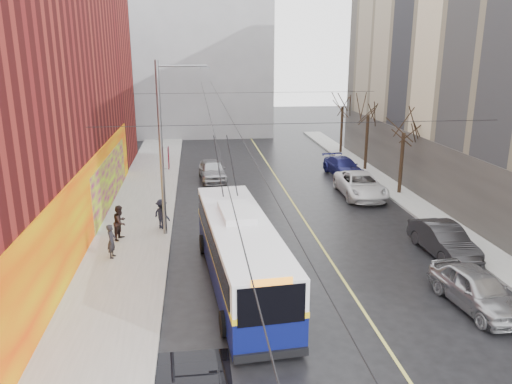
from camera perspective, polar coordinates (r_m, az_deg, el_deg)
The scene contains 21 objects.
ground at distance 18.34m, azimuth 8.77°, elevation -15.31°, with size 140.00×140.00×0.00m, color black.
sidewalk_left at distance 28.82m, azimuth -13.47°, elevation -3.48°, with size 4.00×60.00×0.15m, color gray.
sidewalk_right at distance 31.66m, azimuth 18.76°, elevation -2.14°, with size 2.00×60.00×0.15m, color gray.
lane_line at distance 31.12m, azimuth 4.59°, elevation -1.76°, with size 0.12×50.00×0.01m, color #BFB74C.
building_far at distance 60.03m, azimuth -8.66°, elevation 15.39°, with size 20.50×12.10×18.00m.
streetlight_pole at distance 25.50m, azimuth -10.46°, elevation 5.29°, with size 2.65×0.60×9.00m.
catenary_wires at distance 30.04m, azimuth -3.12°, elevation 9.82°, with size 18.00×60.00×0.22m.
tree_near at distance 34.15m, azimuth 16.64°, elevation 7.78°, with size 3.20×3.20×6.40m.
tree_mid at distance 40.59m, azimuth 12.77°, elevation 9.65°, with size 3.20×3.20×6.68m.
tree_far at distance 47.22m, azimuth 9.91°, elevation 10.51°, with size 3.20×3.20×6.57m.
puddle at distance 16.12m, azimuth -7.94°, elevation -20.12°, with size 2.69×2.60×0.01m, color black.
pigeons_flying at distance 24.78m, azimuth -3.74°, elevation 9.93°, with size 5.27×0.95×1.67m.
trolleybus at distance 20.57m, azimuth -1.78°, elevation -6.83°, with size 3.32×11.47×5.37m.
parked_car_a at distance 20.92m, azimuth 23.89°, elevation -10.10°, with size 1.78×4.42×1.51m, color #999A9E.
parked_car_b at distance 25.45m, azimuth 20.63°, elevation -5.13°, with size 1.58×4.52×1.49m, color black.
parked_car_c at distance 33.92m, azimuth 11.84°, elevation 0.80°, with size 2.58×5.60×1.56m, color silver.
parked_car_d at distance 39.34m, azimuth 9.94°, elevation 2.86°, with size 1.94×4.77×1.38m, color navy.
following_car at distance 37.39m, azimuth -5.02°, elevation 2.51°, with size 1.85×4.60×1.57m, color #9FA0A4.
pedestrian_a at distance 24.06m, azimuth -16.18°, elevation -5.40°, with size 0.59×0.38×1.61m, color black.
pedestrian_b at distance 26.20m, azimuth -15.26°, elevation -3.36°, with size 0.86×0.67×1.78m, color black.
pedestrian_c at distance 27.24m, azimuth -10.72°, elevation -2.48°, with size 1.05×0.61×1.63m, color black.
Camera 1 is at (-4.55, -15.03, 9.47)m, focal length 35.00 mm.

